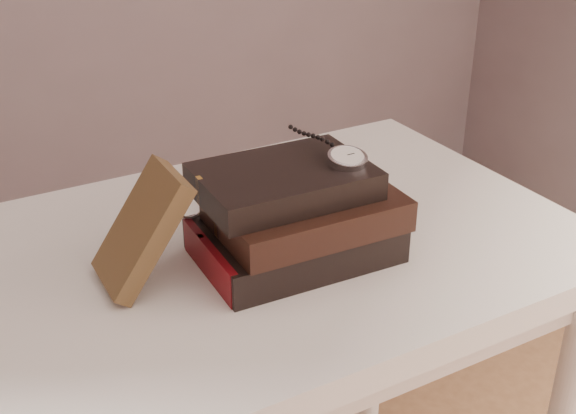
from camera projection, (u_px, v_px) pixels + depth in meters
table at (229, 306)px, 1.07m from camera, size 1.00×0.60×0.75m
book_stack at (296, 216)px, 0.99m from camera, size 0.26×0.19×0.13m
journal at (142, 229)px, 0.92m from camera, size 0.12×0.10×0.15m
pocket_watch at (344, 156)px, 0.97m from camera, size 0.05×0.15×0.02m
eyeglasses at (207, 195)px, 1.01m from camera, size 0.11×0.13×0.05m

